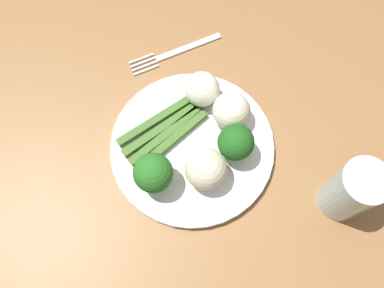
% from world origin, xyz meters
% --- Properties ---
extents(ground_plane, '(6.00, 6.00, 0.02)m').
position_xyz_m(ground_plane, '(0.00, 0.00, -0.01)').
color(ground_plane, gray).
extents(dining_table, '(1.14, 0.94, 0.76)m').
position_xyz_m(dining_table, '(0.00, 0.00, 0.64)').
color(dining_table, olive).
rests_on(dining_table, ground_plane).
extents(plate, '(0.25, 0.25, 0.01)m').
position_xyz_m(plate, '(-0.05, -0.02, 0.77)').
color(plate, white).
rests_on(plate, dining_table).
extents(asparagus_bundle, '(0.11, 0.14, 0.01)m').
position_xyz_m(asparagus_bundle, '(-0.02, 0.02, 0.78)').
color(asparagus_bundle, '#3D6626').
rests_on(asparagus_bundle, plate).
extents(broccoli_near_center, '(0.06, 0.06, 0.07)m').
position_xyz_m(broccoli_near_center, '(-0.09, 0.04, 0.81)').
color(broccoli_near_center, '#568E33').
rests_on(broccoli_near_center, plate).
extents(broccoli_left, '(0.05, 0.05, 0.07)m').
position_xyz_m(broccoli_left, '(-0.07, -0.08, 0.81)').
color(broccoli_left, '#4C7F2B').
rests_on(broccoli_left, plate).
extents(cauliflower_outer_edge, '(0.06, 0.06, 0.06)m').
position_xyz_m(cauliflower_outer_edge, '(-0.10, -0.03, 0.80)').
color(cauliflower_outer_edge, beige).
rests_on(cauliflower_outer_edge, plate).
extents(cauliflower_near_fork, '(0.06, 0.06, 0.06)m').
position_xyz_m(cauliflower_near_fork, '(-0.01, -0.08, 0.80)').
color(cauliflower_near_fork, silver).
rests_on(cauliflower_near_fork, plate).
extents(cauliflower_front_left, '(0.05, 0.05, 0.05)m').
position_xyz_m(cauliflower_front_left, '(0.03, -0.05, 0.80)').
color(cauliflower_front_left, white).
rests_on(cauliflower_front_left, plate).
extents(fork, '(0.06, 0.16, 0.00)m').
position_xyz_m(fork, '(0.13, -0.02, 0.76)').
color(fork, silver).
rests_on(fork, dining_table).
extents(water_glass, '(0.06, 0.06, 0.11)m').
position_xyz_m(water_glass, '(-0.16, -0.22, 0.81)').
color(water_glass, silver).
rests_on(water_glass, dining_table).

